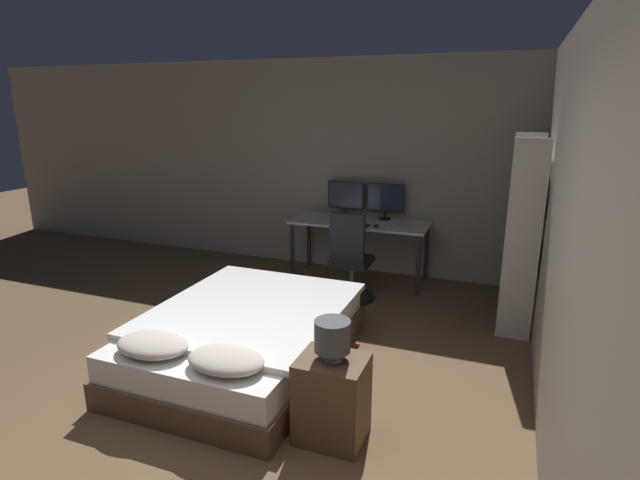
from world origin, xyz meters
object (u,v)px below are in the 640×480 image
object	(u,v)px
keyboard	(354,225)
bedside_lamp	(332,336)
nightstand	(332,399)
monitor_right	(385,199)
desk	(359,228)
monitor_left	(346,196)
bed	(244,338)
bookshelf	(523,227)
computer_mouse	(376,226)
office_chair	(350,266)

from	to	relation	value
keyboard	bedside_lamp	bearing A→B (deg)	-75.33
nightstand	monitor_right	xyz separation A→B (m)	(-0.48, 3.27, 0.71)
desk	monitor_left	world-z (taller)	monitor_left
desk	keyboard	xyz separation A→B (m)	(-0.00, -0.22, 0.09)
bed	keyboard	size ratio (longest dim) A/B	5.89
desk	bedside_lamp	bearing A→B (deg)	-76.36
nightstand	bookshelf	world-z (taller)	bookshelf
monitor_right	computer_mouse	size ratio (longest dim) A/B	6.76
bookshelf	computer_mouse	bearing A→B (deg)	161.37
office_chair	keyboard	bearing A→B (deg)	103.06
monitor_right	bookshelf	size ratio (longest dim) A/B	0.25
bed	monitor_right	world-z (taller)	monitor_right
monitor_left	keyboard	xyz separation A→B (m)	(0.26, -0.45, -0.25)
bed	office_chair	bearing A→B (deg)	76.72
bed	keyboard	bearing A→B (deg)	82.65
desk	computer_mouse	bearing A→B (deg)	-39.94
nightstand	desk	bearing A→B (deg)	103.64
computer_mouse	bookshelf	distance (m)	1.68
monitor_right	bookshelf	world-z (taller)	bookshelf
bedside_lamp	bed	bearing A→B (deg)	147.63
keyboard	bed	bearing A→B (deg)	-97.35
bookshelf	monitor_left	bearing A→B (deg)	155.00
monitor_right	keyboard	world-z (taller)	monitor_right
monitor_left	bedside_lamp	bearing A→B (deg)	-73.03
monitor_left	desk	bearing A→B (deg)	-41.11
bedside_lamp	office_chair	distance (m)	2.43
office_chair	bookshelf	world-z (taller)	bookshelf
monitor_right	computer_mouse	distance (m)	0.51
monitor_left	monitor_right	bearing A→B (deg)	0.00
bed	office_chair	xyz separation A→B (m)	(0.40, 1.68, 0.16)
computer_mouse	bookshelf	size ratio (longest dim) A/B	0.04
desk	monitor_left	xyz separation A→B (m)	(-0.26, 0.23, 0.34)
bed	office_chair	distance (m)	1.73
bedside_lamp	nightstand	bearing A→B (deg)	0.00
bedside_lamp	office_chair	xyz separation A→B (m)	(-0.62, 2.32, -0.34)
bedside_lamp	computer_mouse	size ratio (longest dim) A/B	3.82
keyboard	desk	bearing A→B (deg)	90.00
bed	desk	distance (m)	2.45
office_chair	bookshelf	size ratio (longest dim) A/B	0.55
computer_mouse	bed	bearing A→B (deg)	-104.10
nightstand	office_chair	xyz separation A→B (m)	(-0.62, 2.32, 0.11)
bed	monitor_left	distance (m)	2.73
bed	desk	world-z (taller)	desk
keyboard	bookshelf	size ratio (longest dim) A/B	0.19
desk	monitor_right	world-z (taller)	monitor_right
bed	keyboard	xyz separation A→B (m)	(0.28, 2.17, 0.51)
keyboard	monitor_left	bearing A→B (deg)	120.00
bedside_lamp	office_chair	size ratio (longest dim) A/B	0.26
monitor_right	office_chair	size ratio (longest dim) A/B	0.46
nightstand	office_chair	distance (m)	2.41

